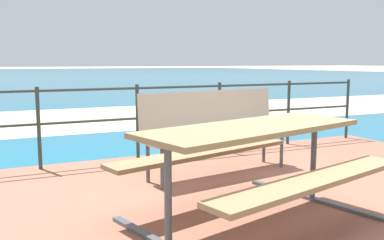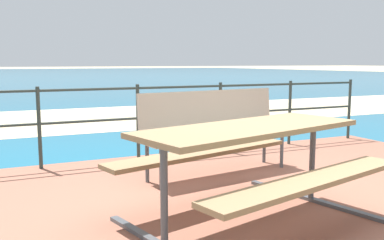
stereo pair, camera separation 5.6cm
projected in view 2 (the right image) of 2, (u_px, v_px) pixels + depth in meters
ground_plane at (297, 219)px, 3.50m from camera, size 240.00×240.00×0.00m
patio_paving at (297, 216)px, 3.50m from camera, size 6.40×5.20×0.06m
sea_water at (21, 76)px, 39.48m from camera, size 90.00×90.00×0.01m
beach_strip at (101, 118)px, 9.89m from camera, size 54.03×4.79×0.01m
picnic_table at (250, 149)px, 3.21m from camera, size 2.12×1.79×0.75m
park_bench at (214, 125)px, 4.68m from camera, size 1.80×0.66×0.91m
railing_fence at (181, 110)px, 5.59m from camera, size 5.94×0.04×0.95m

